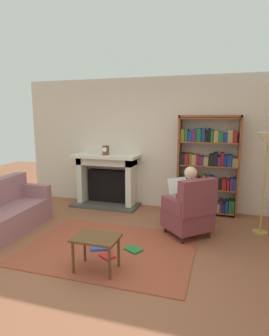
{
  "coord_description": "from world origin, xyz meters",
  "views": [
    {
      "loc": [
        1.5,
        -3.32,
        1.88
      ],
      "look_at": [
        0.1,
        1.2,
        1.05
      ],
      "focal_mm": 30.57,
      "sensor_mm": 36.0,
      "label": 1
    }
  ],
  "objects_px": {
    "mantel_clock": "(106,150)",
    "bookshelf": "(208,167)",
    "fireplace": "(107,178)",
    "side_table": "(96,242)",
    "armchair_reading": "(190,211)",
    "seated_reader": "(186,197)",
    "sofa_floral": "(3,213)",
    "floor_lamp": "(267,149)"
  },
  "relations": [
    {
      "from": "sofa_floral",
      "to": "side_table",
      "type": "bearing_deg",
      "value": -111.87
    },
    {
      "from": "sofa_floral",
      "to": "side_table",
      "type": "height_order",
      "value": "sofa_floral"
    },
    {
      "from": "seated_reader",
      "to": "sofa_floral",
      "type": "height_order",
      "value": "seated_reader"
    },
    {
      "from": "mantel_clock",
      "to": "armchair_reading",
      "type": "distance_m",
      "value": 2.34
    },
    {
      "from": "fireplace",
      "to": "seated_reader",
      "type": "height_order",
      "value": "seated_reader"
    },
    {
      "from": "armchair_reading",
      "to": "fireplace",
      "type": "bearing_deg",
      "value": -76.28
    },
    {
      "from": "seated_reader",
      "to": "floor_lamp",
      "type": "distance_m",
      "value": 1.47
    },
    {
      "from": "bookshelf",
      "to": "seated_reader",
      "type": "height_order",
      "value": "bookshelf"
    },
    {
      "from": "mantel_clock",
      "to": "armchair_reading",
      "type": "height_order",
      "value": "mantel_clock"
    },
    {
      "from": "bookshelf",
      "to": "armchair_reading",
      "type": "height_order",
      "value": "bookshelf"
    },
    {
      "from": "mantel_clock",
      "to": "floor_lamp",
      "type": "height_order",
      "value": "floor_lamp"
    },
    {
      "from": "armchair_reading",
      "to": "sofa_floral",
      "type": "relative_size",
      "value": 0.56
    },
    {
      "from": "fireplace",
      "to": "bookshelf",
      "type": "relative_size",
      "value": 0.74
    },
    {
      "from": "mantel_clock",
      "to": "bookshelf",
      "type": "height_order",
      "value": "bookshelf"
    },
    {
      "from": "sofa_floral",
      "to": "side_table",
      "type": "xyz_separation_m",
      "value": [
        2.0,
        -0.68,
        0.05
      ]
    },
    {
      "from": "armchair_reading",
      "to": "sofa_floral",
      "type": "height_order",
      "value": "armchair_reading"
    },
    {
      "from": "sofa_floral",
      "to": "floor_lamp",
      "type": "height_order",
      "value": "floor_lamp"
    },
    {
      "from": "sofa_floral",
      "to": "side_table",
      "type": "distance_m",
      "value": 2.11
    },
    {
      "from": "fireplace",
      "to": "mantel_clock",
      "type": "distance_m",
      "value": 0.63
    },
    {
      "from": "fireplace",
      "to": "floor_lamp",
      "type": "relative_size",
      "value": 0.87
    },
    {
      "from": "side_table",
      "to": "fireplace",
      "type": "bearing_deg",
      "value": 109.65
    },
    {
      "from": "bookshelf",
      "to": "floor_lamp",
      "type": "xyz_separation_m",
      "value": [
        0.92,
        -0.77,
        0.46
      ]
    },
    {
      "from": "side_table",
      "to": "floor_lamp",
      "type": "bearing_deg",
      "value": 41.78
    },
    {
      "from": "mantel_clock",
      "to": "floor_lamp",
      "type": "bearing_deg",
      "value": -11.94
    },
    {
      "from": "mantel_clock",
      "to": "armchair_reading",
      "type": "xyz_separation_m",
      "value": [
        1.9,
        -1.12,
        -0.78
      ]
    },
    {
      "from": "fireplace",
      "to": "side_table",
      "type": "distance_m",
      "value": 2.77
    },
    {
      "from": "mantel_clock",
      "to": "floor_lamp",
      "type": "relative_size",
      "value": 0.12
    },
    {
      "from": "fireplace",
      "to": "armchair_reading",
      "type": "xyz_separation_m",
      "value": [
        1.92,
        -1.22,
        -0.16
      ]
    },
    {
      "from": "side_table",
      "to": "mantel_clock",
      "type": "bearing_deg",
      "value": 109.97
    },
    {
      "from": "mantel_clock",
      "to": "seated_reader",
      "type": "xyz_separation_m",
      "value": [
        1.82,
        -1.04,
        -0.59
      ]
    },
    {
      "from": "sofa_floral",
      "to": "floor_lamp",
      "type": "distance_m",
      "value": 4.4
    },
    {
      "from": "armchair_reading",
      "to": "seated_reader",
      "type": "relative_size",
      "value": 0.85
    },
    {
      "from": "bookshelf",
      "to": "side_table",
      "type": "distance_m",
      "value": 2.94
    },
    {
      "from": "armchair_reading",
      "to": "side_table",
      "type": "height_order",
      "value": "armchair_reading"
    },
    {
      "from": "fireplace",
      "to": "floor_lamp",
      "type": "xyz_separation_m",
      "value": [
        3.02,
        -0.74,
        0.82
      ]
    },
    {
      "from": "armchair_reading",
      "to": "sofa_floral",
      "type": "xyz_separation_m",
      "value": [
        -2.99,
        -0.7,
        -0.1
      ]
    },
    {
      "from": "mantel_clock",
      "to": "bookshelf",
      "type": "distance_m",
      "value": 2.1
    },
    {
      "from": "bookshelf",
      "to": "armchair_reading",
      "type": "xyz_separation_m",
      "value": [
        -0.18,
        -1.26,
        -0.52
      ]
    },
    {
      "from": "seated_reader",
      "to": "side_table",
      "type": "height_order",
      "value": "seated_reader"
    },
    {
      "from": "seated_reader",
      "to": "side_table",
      "type": "distance_m",
      "value": 1.74
    },
    {
      "from": "fireplace",
      "to": "armchair_reading",
      "type": "bearing_deg",
      "value": -32.48
    },
    {
      "from": "fireplace",
      "to": "mantel_clock",
      "type": "xyz_separation_m",
      "value": [
        0.02,
        -0.1,
        0.62
      ]
    }
  ]
}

